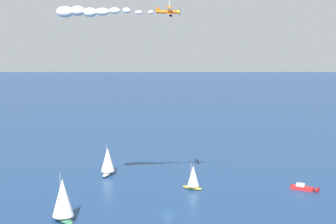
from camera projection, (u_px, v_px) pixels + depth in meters
The scene contains 8 objects.
ground_plane at pixel (168, 213), 141.90m from camera, with size 2000.00×2000.00×0.00m, color navy.
sailboat_far_port at pixel (108, 161), 183.46m from camera, with size 9.50×7.18×12.13m.
sailboat_far_stbd at pixel (193, 177), 164.88m from camera, with size 4.73×7.61×9.48m.
sailboat_inshore at pixel (63, 200), 133.55m from camera, with size 6.96×11.20×13.97m.
motorboat_ahead at pixel (306, 188), 164.10m from camera, with size 3.88×9.76×2.76m.
biplane_lead at pixel (169, 11), 134.21m from camera, with size 6.55×6.55×3.66m.
wingwalker_lead at pixel (169, 3), 133.61m from camera, with size 0.70×0.72×1.78m.
smoke_trail_lead at pixel (86, 12), 131.77m from camera, with size 20.91×20.55×3.69m.
Camera 1 is at (105.27, 87.28, 48.27)m, focal length 51.17 mm.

